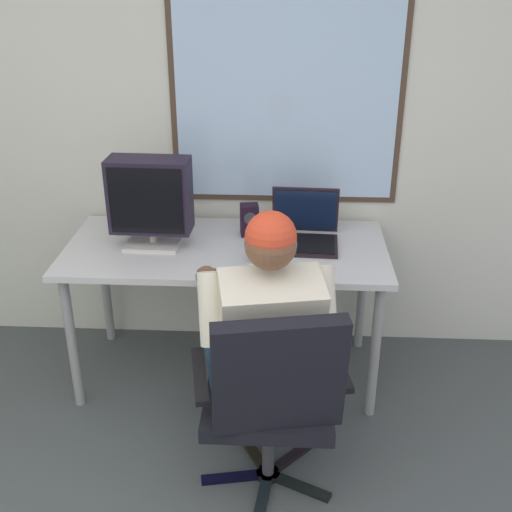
{
  "coord_description": "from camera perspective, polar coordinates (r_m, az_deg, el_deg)",
  "views": [
    {
      "loc": [
        0.45,
        -0.66,
        2.0
      ],
      "look_at": [
        0.33,
        1.73,
        0.86
      ],
      "focal_mm": 44.5,
      "sensor_mm": 36.0,
      "label": 1
    }
  ],
  "objects": [
    {
      "name": "wine_glass",
      "position": [
        2.85,
        -0.17,
        1.12
      ],
      "size": [
        0.09,
        0.09,
        0.13
      ],
      "color": "silver",
      "rests_on": "desk"
    },
    {
      "name": "wall_rear",
      "position": [
        3.25,
        -4.96,
        15.36
      ],
      "size": [
        4.73,
        0.08,
        2.87
      ],
      "color": "silver",
      "rests_on": "ground"
    },
    {
      "name": "crt_monitor",
      "position": [
        3.0,
        -9.5,
        5.22
      ],
      "size": [
        0.38,
        0.21,
        0.43
      ],
      "color": "beige",
      "rests_on": "desk"
    },
    {
      "name": "desk_speaker",
      "position": [
        3.14,
        -0.6,
        3.27
      ],
      "size": [
        0.1,
        0.09,
        0.16
      ],
      "color": "black",
      "rests_on": "desk"
    },
    {
      "name": "person_seated",
      "position": [
        2.57,
        0.82,
        -6.95
      ],
      "size": [
        0.58,
        0.8,
        1.19
      ],
      "color": "navy",
      "rests_on": "ground"
    },
    {
      "name": "laptop",
      "position": [
        3.08,
        4.37,
        2.48
      ],
      "size": [
        0.34,
        0.31,
        0.25
      ],
      "color": "black",
      "rests_on": "desk"
    },
    {
      "name": "office_chair",
      "position": [
        2.43,
        1.54,
        -12.16
      ],
      "size": [
        0.64,
        0.57,
        0.9
      ],
      "color": "black",
      "rests_on": "ground"
    },
    {
      "name": "desk",
      "position": [
        3.07,
        -2.68,
        -0.34
      ],
      "size": [
        1.54,
        0.71,
        0.73
      ],
      "color": "gray",
      "rests_on": "ground"
    }
  ]
}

